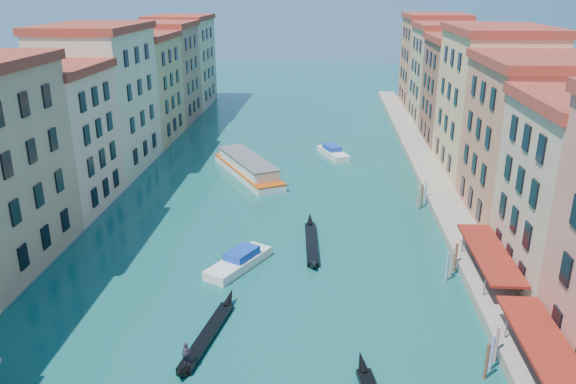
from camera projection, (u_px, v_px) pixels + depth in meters
name	position (u px, v px, depth m)	size (l,w,h in m)	color
left_bank_palazzos	(83.00, 113.00, 76.07)	(12.80, 128.40, 21.00)	#C2B58F
right_bank_palazzos	(504.00, 119.00, 72.71)	(12.80, 128.40, 21.00)	#A04D2F
quay	(435.00, 185.00, 76.42)	(4.00, 140.00, 1.00)	gray
restaurant_awnings	(556.00, 363.00, 36.21)	(3.20, 44.55, 3.12)	maroon
mooring_poles_right	(481.00, 332.00, 42.42)	(1.44, 54.24, 3.20)	brown
vaporetto_far	(248.00, 167.00, 81.46)	(12.41, 17.83, 2.69)	silver
gondola_fore	(207.00, 334.00, 43.72)	(3.03, 12.11, 2.42)	black
gondola_far	(312.00, 242.00, 59.63)	(1.84, 13.07, 1.85)	black
motorboat_mid	(239.00, 261.00, 54.88)	(5.99, 8.22, 1.65)	white
motorboat_far	(333.00, 152.00, 91.05)	(5.37, 8.23, 1.63)	silver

